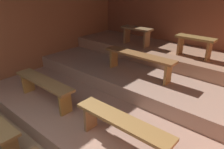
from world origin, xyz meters
TOP-DOWN VIEW (x-y plane):
  - ground at (0.00, 2.67)m, footprint 5.81×6.14m
  - wall_back at (0.00, 5.37)m, footprint 5.81×0.06m
  - wall_left at (-2.54, 2.67)m, footprint 0.06×6.14m
  - platform_lower at (0.00, 3.28)m, footprint 5.01×4.13m
  - platform_middle at (0.00, 4.05)m, footprint 5.01×2.59m
  - platform_upper at (0.00, 4.68)m, footprint 5.01×1.34m
  - bench_lower_left at (-0.91, 1.79)m, footprint 1.45×0.29m
  - bench_lower_right at (0.91, 1.79)m, footprint 1.45×0.29m
  - bench_middle_center at (0.03, 3.45)m, footprint 1.58×0.29m
  - bench_upper_left at (-0.75, 4.48)m, footprint 0.81×0.29m
  - bench_upper_right at (0.75, 4.48)m, footprint 0.81×0.29m

SIDE VIEW (x-z plane):
  - ground at x=0.00m, z-range -0.08..0.00m
  - platform_lower at x=0.00m, z-range 0.00..0.28m
  - platform_middle at x=0.00m, z-range 0.28..0.56m
  - bench_lower_left at x=-0.91m, z-range 0.41..0.85m
  - bench_lower_right at x=0.91m, z-range 0.41..0.85m
  - platform_upper at x=0.00m, z-range 0.56..0.84m
  - bench_middle_center at x=0.03m, z-range 0.69..1.14m
  - bench_upper_left at x=-0.75m, z-range 0.93..1.38m
  - bench_upper_right at x=0.75m, z-range 0.93..1.38m
  - wall_back at x=0.00m, z-range 0.00..2.72m
  - wall_left at x=-2.54m, z-range 0.00..2.72m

